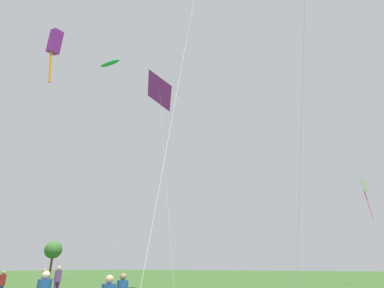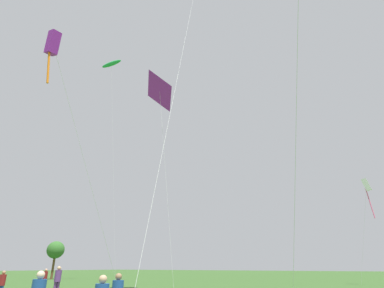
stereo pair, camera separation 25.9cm
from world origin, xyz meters
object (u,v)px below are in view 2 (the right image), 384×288
Objects in this scene: person_standing_3 at (59,277)px; kite_flying_4 at (53,46)px; kite_flying_0 at (367,186)px; kite_flying_5 at (160,92)px; person_standing_2 at (58,279)px; kite_flying_6 at (111,64)px; person_standing_4 at (2,283)px; park_tree_0 at (56,250)px; person_standing_5 at (45,277)px.

person_standing_3 is 18.90m from kite_flying_4.
kite_flying_5 reaches higher than kite_flying_0.
kite_flying_6 is at bearing 63.78° from person_standing_2.
kite_flying_0 reaches higher than person_standing_3.
kite_flying_6 is (-32.43, -10.11, 23.09)m from kite_flying_0.
kite_flying_5 reaches higher than person_standing_4.
person_standing_2 is at bearing -114.45° from person_standing_3.
person_standing_5 is at bearing -34.85° from park_tree_0.
person_standing_2 is at bearing 134.35° from kite_flying_4.
kite_flying_4 is (7.13, -3.49, 10.92)m from person_standing_4.
person_standing_3 is 1.12× the size of person_standing_4.
kite_flying_6 reaches higher than person_standing_3.
kite_flying_6 is 30.67m from park_tree_0.
person_standing_3 is at bearing -32.29° from park_tree_0.
kite_flying_0 is (16.89, 28.53, 9.07)m from person_standing_4.
kite_flying_5 is (-13.54, -19.51, 6.78)m from kite_flying_0.
kite_flying_5 is at bearing -20.72° from park_tree_0.
kite_flying_5 is 3.32× the size of park_tree_0.
person_standing_2 is 0.05× the size of kite_flying_6.
kite_flying_6 reaches higher than kite_flying_0.
kite_flying_4 is at bearing -35.70° from park_tree_0.
kite_flying_5 reaches higher than person_standing_5.
kite_flying_5 is (-3.78, 12.51, 4.94)m from kite_flying_4.
park_tree_0 is at bearing 171.45° from kite_flying_6.
person_standing_4 is 18.55m from kite_flying_5.
kite_flying_4 is at bearing -118.49° from person_standing_2.
kite_flying_4 is 0.37× the size of kite_flying_6.
person_standing_2 is 14.04m from kite_flying_4.
kite_flying_6 is (-16.38, 15.48, 32.03)m from person_standing_2.
person_standing_2 is 1.03× the size of person_standing_3.
person_standing_4 is 0.14× the size of kite_flying_0.
person_standing_5 is 33.44m from kite_flying_0.
person_standing_4 is at bearing -49.85° from kite_flying_6.
kite_flying_6 reaches higher than kite_flying_5.
person_standing_3 is 0.16× the size of kite_flying_0.
kite_flying_6 reaches higher than person_standing_4.
person_standing_3 is (-5.38, 3.77, -0.03)m from person_standing_2.
park_tree_0 is at bearing 159.28° from kite_flying_5.
kite_flying_5 is 33.29m from park_tree_0.
person_standing_3 is at bearing -163.68° from kite_flying_5.
park_tree_0 is (-25.44, 19.91, 3.18)m from person_standing_4.
kite_flying_4 reaches higher than person_standing_3.
kite_flying_0 is at bearing 55.24° from kite_flying_5.
kite_flying_4 is 38.02m from kite_flying_6.
person_standing_2 reaches higher than person_standing_4.
person_standing_5 is at bearing 79.10° from person_standing_2.
kite_flying_4 is (11.67, -10.20, 10.81)m from person_standing_3.
kite_flying_5 is at bearing -63.38° from person_standing_5.
person_standing_2 is at bearing -100.82° from person_standing_5.
person_standing_4 is 34.38m from kite_flying_0.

